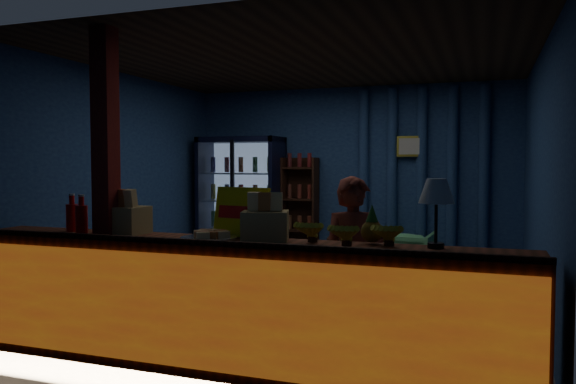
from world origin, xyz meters
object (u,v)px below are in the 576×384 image
object	(u,v)px
pastry_tray	(209,237)
shopkeeper	(354,266)
table_lamp	(436,194)
green_chair	(404,257)

from	to	relation	value
pastry_tray	shopkeeper	bearing A→B (deg)	30.87
table_lamp	shopkeeper	bearing A→B (deg)	145.85
pastry_tray	table_lamp	bearing A→B (deg)	4.76
pastry_tray	table_lamp	xyz separation A→B (m)	(1.64, 0.14, 0.34)
green_chair	table_lamp	size ratio (longest dim) A/B	1.56
green_chair	pastry_tray	xyz separation A→B (m)	(-1.00, -3.34, 0.64)
pastry_tray	table_lamp	size ratio (longest dim) A/B	0.92
shopkeeper	green_chair	size ratio (longest dim) A/B	1.93
shopkeeper	pastry_tray	xyz separation A→B (m)	(-0.98, -0.58, 0.26)
shopkeeper	pastry_tray	size ratio (longest dim) A/B	3.29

